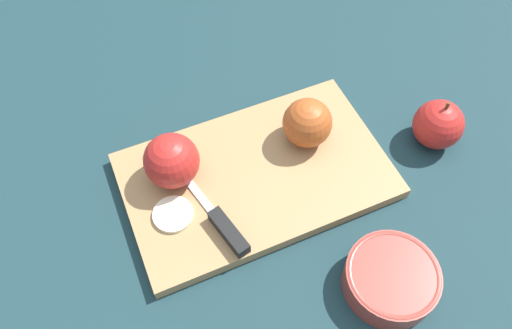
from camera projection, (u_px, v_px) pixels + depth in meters
ground_plane at (256, 179)px, 0.76m from camera, size 4.00×4.00×0.00m
cutting_board at (256, 175)px, 0.75m from camera, size 0.41×0.28×0.02m
apple_half_left at (307, 123)px, 0.74m from camera, size 0.08×0.08×0.08m
apple_half_right at (172, 161)px, 0.70m from camera, size 0.08×0.08×0.08m
knife at (225, 227)px, 0.68m from camera, size 0.07×0.17×0.02m
apple_slice at (173, 214)px, 0.70m from camera, size 0.06×0.06×0.01m
apple_whole at (438, 124)px, 0.77m from camera, size 0.08×0.08×0.09m
bowl at (391, 278)px, 0.65m from camera, size 0.12×0.12×0.04m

